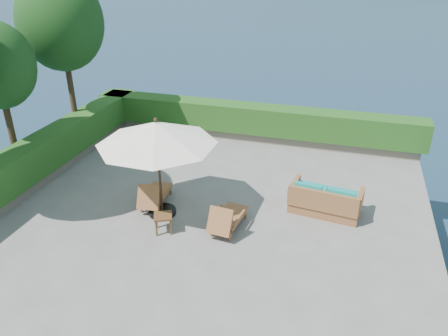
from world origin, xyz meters
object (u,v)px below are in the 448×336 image
(lounge_left, at_px, (154,194))
(side_table, at_px, (163,218))
(patio_umbrella, at_px, (157,134))
(lounge_right, at_px, (227,218))
(wicker_loveseat, at_px, (325,201))

(lounge_left, xyz_separation_m, side_table, (0.75, -1.10, 0.04))
(patio_umbrella, distance_m, lounge_right, 2.79)
(side_table, xyz_separation_m, wicker_loveseat, (3.89, 2.07, -0.03))
(patio_umbrella, bearing_deg, wicker_loveseat, 16.98)
(side_table, distance_m, wicker_loveseat, 4.41)
(patio_umbrella, relative_size, lounge_right, 2.68)
(wicker_loveseat, bearing_deg, lounge_left, -161.00)
(lounge_left, height_order, lounge_right, lounge_right)
(patio_umbrella, height_order, wicker_loveseat, patio_umbrella)
(lounge_right, bearing_deg, side_table, -155.33)
(lounge_left, relative_size, lounge_right, 1.00)
(lounge_left, relative_size, side_table, 2.58)
(lounge_left, bearing_deg, lounge_right, -20.71)
(side_table, bearing_deg, wicker_loveseat, 28.08)
(lounge_right, distance_m, side_table, 1.63)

